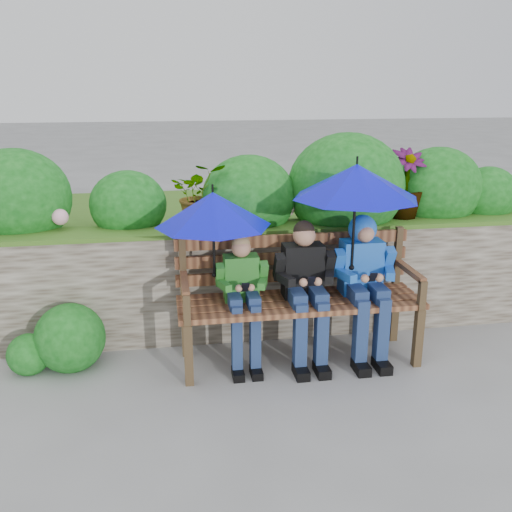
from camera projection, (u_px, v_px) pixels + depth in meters
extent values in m
plane|color=slate|center=(258.00, 370.00, 4.65)|extent=(60.00, 60.00, 0.00)
cube|color=brown|center=(244.00, 282.00, 5.21)|extent=(8.00, 0.40, 1.00)
cube|color=#40631E|center=(244.00, 228.00, 5.06)|extent=(8.00, 0.42, 0.04)
cube|color=#40631E|center=(229.00, 248.00, 6.35)|extent=(8.00, 2.00, 0.96)
ellipsoid|color=#0E4E11|center=(16.00, 198.00, 4.99)|extent=(0.96, 0.76, 0.86)
ellipsoid|color=#0E4E11|center=(128.00, 205.00, 5.09)|extent=(0.68, 0.55, 0.61)
ellipsoid|color=#0E4E11|center=(249.00, 197.00, 5.14)|extent=(0.85, 0.68, 0.77)
ellipsoid|color=#0E4E11|center=(346.00, 187.00, 5.26)|extent=(1.10, 0.88, 0.99)
ellipsoid|color=#0E4E11|center=(437.00, 188.00, 5.53)|extent=(0.89, 0.71, 0.80)
ellipsoid|color=#0E4E11|center=(487.00, 195.00, 5.62)|extent=(0.62, 0.50, 0.56)
sphere|color=#E5A3B8|center=(60.00, 217.00, 4.87)|extent=(0.14, 0.14, 0.14)
sphere|color=#E5A3B8|center=(287.00, 209.00, 5.18)|extent=(0.14, 0.14, 0.14)
sphere|color=#E5A3B8|center=(422.00, 204.00, 5.38)|extent=(0.14, 0.14, 0.14)
imported|color=#0E4E11|center=(200.00, 194.00, 5.01)|extent=(0.51, 0.44, 0.56)
imported|color=#0E4E11|center=(405.00, 184.00, 5.30)|extent=(0.36, 0.36, 0.64)
sphere|color=#0E4E11|center=(70.00, 338.00, 4.68)|extent=(0.57, 0.57, 0.57)
sphere|color=#0E4E11|center=(29.00, 355.00, 4.61)|extent=(0.34, 0.34, 0.34)
cube|color=#45341F|center=(189.00, 355.00, 4.37)|extent=(0.07, 0.07, 0.50)
cube|color=#45341F|center=(185.00, 328.00, 4.84)|extent=(0.07, 0.07, 0.50)
cube|color=#45341F|center=(418.00, 338.00, 4.66)|extent=(0.07, 0.07, 0.50)
cube|color=#45341F|center=(394.00, 314.00, 5.14)|extent=(0.07, 0.07, 0.50)
cube|color=#522E1C|center=(307.00, 313.00, 4.47)|extent=(2.01, 0.11, 0.04)
cube|color=#522E1C|center=(302.00, 306.00, 4.61)|extent=(2.01, 0.11, 0.04)
cube|color=#522E1C|center=(298.00, 299.00, 4.75)|extent=(2.01, 0.11, 0.04)
cube|color=#522E1C|center=(294.00, 293.00, 4.88)|extent=(2.01, 0.11, 0.04)
cube|color=#45341F|center=(183.00, 269.00, 4.71)|extent=(0.06, 0.06, 0.56)
cube|color=#522E1C|center=(185.00, 283.00, 4.46)|extent=(0.06, 0.52, 0.04)
cube|color=#45341F|center=(187.00, 310.00, 4.26)|extent=(0.06, 0.06, 0.25)
cube|color=#45341F|center=(397.00, 258.00, 5.00)|extent=(0.06, 0.06, 0.56)
cube|color=#522E1C|center=(410.00, 271.00, 4.75)|extent=(0.06, 0.52, 0.04)
cube|color=#45341F|center=(422.00, 295.00, 4.55)|extent=(0.06, 0.06, 0.25)
cube|color=#522E1C|center=(293.00, 275.00, 4.90)|extent=(2.01, 0.04, 0.10)
cube|color=#522E1C|center=(293.00, 257.00, 4.85)|extent=(2.01, 0.04, 0.10)
cube|color=#522E1C|center=(294.00, 240.00, 4.81)|extent=(2.01, 0.04, 0.10)
cube|color=#2D6F22|center=(241.00, 278.00, 4.63)|extent=(0.28, 0.16, 0.38)
sphere|color=tan|center=(241.00, 248.00, 4.54)|extent=(0.16, 0.16, 0.16)
sphere|color=#A78551|center=(241.00, 244.00, 4.54)|extent=(0.15, 0.15, 0.15)
cube|color=navy|center=(234.00, 300.00, 4.54)|extent=(0.10, 0.26, 0.10)
cube|color=navy|center=(237.00, 341.00, 4.50)|extent=(0.08, 0.09, 0.60)
cube|color=black|center=(238.00, 374.00, 4.53)|extent=(0.09, 0.18, 0.07)
cube|color=navy|center=(253.00, 299.00, 4.56)|extent=(0.10, 0.26, 0.10)
cube|color=navy|center=(255.00, 340.00, 4.52)|extent=(0.08, 0.09, 0.60)
cube|color=black|center=(256.00, 372.00, 4.56)|extent=(0.09, 0.18, 0.07)
cube|color=#2D6F22|center=(220.00, 275.00, 4.55)|extent=(0.07, 0.15, 0.21)
cube|color=#2D6F22|center=(225.00, 286.00, 4.47)|extent=(0.10, 0.17, 0.06)
sphere|color=tan|center=(239.00, 288.00, 4.42)|extent=(0.06, 0.06, 0.06)
cube|color=#2D6F22|center=(263.00, 272.00, 4.60)|extent=(0.07, 0.15, 0.21)
cube|color=#2D6F22|center=(263.00, 284.00, 4.52)|extent=(0.10, 0.17, 0.06)
sphere|color=tan|center=(251.00, 288.00, 4.43)|extent=(0.06, 0.06, 0.06)
cube|color=black|center=(245.00, 287.00, 4.41)|extent=(0.06, 0.07, 0.09)
cube|color=black|center=(303.00, 270.00, 4.70)|extent=(0.33, 0.19, 0.44)
sphere|color=tan|center=(304.00, 235.00, 4.59)|extent=(0.18, 0.18, 0.18)
sphere|color=black|center=(304.00, 231.00, 4.59)|extent=(0.17, 0.17, 0.17)
cube|color=navy|center=(296.00, 296.00, 4.59)|extent=(0.12, 0.31, 0.12)
cube|color=navy|center=(300.00, 339.00, 4.53)|extent=(0.10, 0.11, 0.60)
cube|color=black|center=(301.00, 372.00, 4.56)|extent=(0.11, 0.21, 0.08)
cube|color=navy|center=(317.00, 295.00, 4.62)|extent=(0.12, 0.31, 0.12)
cube|color=navy|center=(321.00, 337.00, 4.56)|extent=(0.10, 0.11, 0.60)
cube|color=black|center=(322.00, 370.00, 4.58)|extent=(0.11, 0.21, 0.08)
cube|color=black|center=(279.00, 267.00, 4.61)|extent=(0.08, 0.18, 0.25)
cube|color=black|center=(286.00, 280.00, 4.51)|extent=(0.12, 0.20, 0.07)
sphere|color=tan|center=(303.00, 282.00, 4.45)|extent=(0.07, 0.07, 0.07)
cube|color=black|center=(329.00, 264.00, 4.67)|extent=(0.08, 0.18, 0.25)
cube|color=black|center=(330.00, 277.00, 4.57)|extent=(0.12, 0.20, 0.07)
sphere|color=tan|center=(318.00, 282.00, 4.47)|extent=(0.07, 0.07, 0.07)
cube|color=black|center=(311.00, 281.00, 4.45)|extent=(0.06, 0.07, 0.09)
cube|color=#1D52B5|center=(361.00, 267.00, 4.78)|extent=(0.34, 0.20, 0.46)
sphere|color=tan|center=(364.00, 231.00, 4.67)|extent=(0.19, 0.19, 0.19)
sphere|color=#1D52B5|center=(362.00, 229.00, 4.69)|extent=(0.24, 0.24, 0.24)
sphere|color=tan|center=(366.00, 234.00, 4.63)|extent=(0.14, 0.14, 0.14)
cube|color=navy|center=(356.00, 293.00, 4.66)|extent=(0.12, 0.32, 0.12)
cube|color=navy|center=(360.00, 335.00, 4.60)|extent=(0.10, 0.11, 0.61)
cube|color=black|center=(361.00, 367.00, 4.62)|extent=(0.11, 0.22, 0.08)
cube|color=navy|center=(377.00, 291.00, 4.69)|extent=(0.12, 0.32, 0.12)
cube|color=navy|center=(381.00, 333.00, 4.63)|extent=(0.10, 0.11, 0.61)
cube|color=black|center=(382.00, 366.00, 4.65)|extent=(0.11, 0.22, 0.08)
cube|color=#1D52B5|center=(338.00, 263.00, 4.68)|extent=(0.08, 0.18, 0.25)
cube|color=#1D52B5|center=(346.00, 276.00, 4.58)|extent=(0.13, 0.21, 0.07)
sphere|color=tan|center=(365.00, 279.00, 4.52)|extent=(0.07, 0.07, 0.07)
cube|color=#1D52B5|center=(388.00, 260.00, 4.75)|extent=(0.08, 0.18, 0.25)
cube|color=#1D52B5|center=(390.00, 273.00, 4.64)|extent=(0.13, 0.21, 0.07)
sphere|color=tan|center=(379.00, 278.00, 4.54)|extent=(0.07, 0.07, 0.07)
cube|color=black|center=(373.00, 277.00, 4.52)|extent=(0.06, 0.07, 0.09)
cone|color=#060ACE|center=(213.00, 209.00, 4.38)|extent=(0.91, 0.91, 0.27)
cylinder|color=black|center=(213.00, 188.00, 4.34)|extent=(0.02, 0.02, 0.06)
cylinder|color=black|center=(214.00, 242.00, 4.46)|extent=(0.02, 0.02, 0.53)
sphere|color=black|center=(214.00, 275.00, 4.54)|extent=(0.04, 0.04, 0.04)
cone|color=#060ACE|center=(356.00, 181.00, 4.44)|extent=(1.01, 1.01, 0.27)
cylinder|color=black|center=(357.00, 160.00, 4.39)|extent=(0.02, 0.02, 0.06)
cylinder|color=black|center=(354.00, 225.00, 4.55)|extent=(0.02, 0.02, 0.71)
sphere|color=black|center=(352.00, 267.00, 4.65)|extent=(0.04, 0.04, 0.04)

